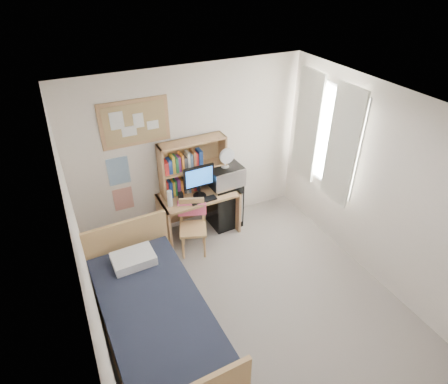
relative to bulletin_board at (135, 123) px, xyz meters
name	(u,v)px	position (x,y,z in m)	size (l,w,h in m)	color
floor	(256,312)	(0.78, -2.08, -1.93)	(3.60, 4.20, 0.02)	gray
ceiling	(270,119)	(0.78, -2.08, 0.68)	(3.60, 4.20, 0.02)	white
wall_back	(191,152)	(0.78, 0.02, -0.62)	(3.60, 0.04, 2.60)	white
wall_left	(90,286)	(-1.02, -2.08, -0.62)	(0.04, 4.20, 2.60)	white
wall_right	(386,193)	(2.58, -2.08, -0.62)	(0.04, 4.20, 2.60)	white
window_unit	(325,136)	(2.53, -0.88, -0.32)	(0.10, 1.40, 1.70)	white
curtain_left	(342,147)	(2.50, -1.28, -0.32)	(0.04, 0.55, 1.70)	white
curtain_right	(307,126)	(2.50, -0.48, -0.32)	(0.04, 0.55, 1.70)	white
bulletin_board	(135,123)	(0.00, 0.00, 0.00)	(0.94, 0.03, 0.64)	tan
poster_wave	(118,171)	(-0.32, 0.01, -0.67)	(0.30, 0.01, 0.42)	#27649F
poster_japan	(123,199)	(-0.32, 0.01, -1.14)	(0.28, 0.01, 0.36)	red
desk	(199,214)	(0.74, -0.30, -1.55)	(1.19, 0.60, 0.74)	#AE8155
desk_chair	(193,229)	(0.50, -0.67, -1.50)	(0.42, 0.42, 0.85)	tan
mini_fridge	(224,203)	(1.21, -0.24, -1.53)	(0.46, 0.46, 0.79)	black
bed	(156,323)	(-0.46, -1.93, -1.62)	(1.09, 2.18, 0.60)	black
hutch	(193,166)	(0.74, -0.15, -0.76)	(1.02, 0.26, 0.83)	#AE8155
monitor	(199,182)	(0.74, -0.36, -0.92)	(0.48, 0.04, 0.51)	black
keyboard	(203,200)	(0.75, -0.50, -1.17)	(0.40, 0.13, 0.02)	black
speaker_left	(181,197)	(0.44, -0.37, -1.10)	(0.06, 0.06, 0.15)	black
speaker_right	(218,187)	(1.04, -0.36, -1.09)	(0.07, 0.07, 0.16)	black
water_bottle	(170,198)	(0.26, -0.41, -1.05)	(0.07, 0.07, 0.25)	white
hoodie	(192,208)	(0.57, -0.48, -1.26)	(0.42, 0.13, 0.20)	#DC5480
microwave	(225,175)	(1.21, -0.26, -0.98)	(0.51, 0.39, 0.30)	silver
desk_fan	(225,158)	(1.21, -0.26, -0.69)	(0.24, 0.24, 0.29)	white
pillow	(134,259)	(-0.48, -1.19, -1.26)	(0.51, 0.36, 0.12)	white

